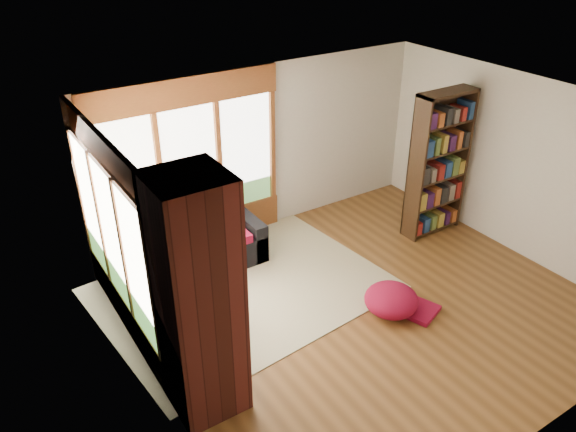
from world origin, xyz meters
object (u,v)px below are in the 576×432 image
brick_chimney (198,301)px  pouf (391,299)px  area_rug (242,289)px  sectional_sofa (169,270)px  dog_brindle (185,256)px  dog_tan (185,223)px  bookshelf (439,165)px

brick_chimney → pouf: (2.60, 0.05, -1.10)m
area_rug → pouf: bearing=-47.0°
sectional_sofa → pouf: bearing=-39.9°
brick_chimney → dog_brindle: brick_chimney is taller
area_rug → dog_tan: bearing=119.5°
bookshelf → dog_tan: bookshelf is taller
sectional_sofa → bookshelf: bookshelf is taller
bookshelf → sectional_sofa: bearing=169.3°
sectional_sofa → dog_tan: (0.37, 0.22, 0.49)m
brick_chimney → dog_brindle: (0.52, 1.62, -0.57)m
sectional_sofa → dog_tan: bearing=33.8°
sectional_sofa → area_rug: sectional_sofa is taller
sectional_sofa → dog_brindle: dog_brindle is taller
brick_chimney → dog_tan: brick_chimney is taller
brick_chimney → bookshelf: size_ratio=1.15×
area_rug → bookshelf: 3.49m
pouf → dog_brindle: (-2.08, 1.57, 0.53)m
brick_chimney → sectional_sofa: (0.45, 2.05, -1.00)m
bookshelf → dog_brindle: size_ratio=2.90×
pouf → dog_tan: size_ratio=0.65×
dog_tan → area_rug: bearing=-92.2°
area_rug → dog_brindle: dog_brindle is taller
brick_chimney → dog_tan: bearing=70.3°
brick_chimney → area_rug: size_ratio=0.71×
dog_tan → dog_brindle: 0.71m
sectional_sofa → dog_brindle: bearing=-76.7°
brick_chimney → sectional_sofa: bearing=77.7°
bookshelf → pouf: bearing=-147.8°
brick_chimney → area_rug: (1.24, 1.51, -1.29)m
area_rug → pouf: 2.00m
sectional_sofa → bookshelf: size_ratio=0.97×
sectional_sofa → pouf: sectional_sofa is taller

